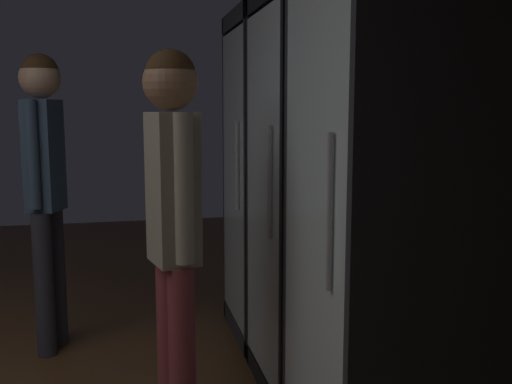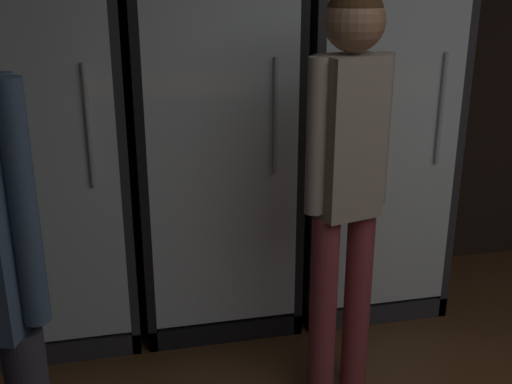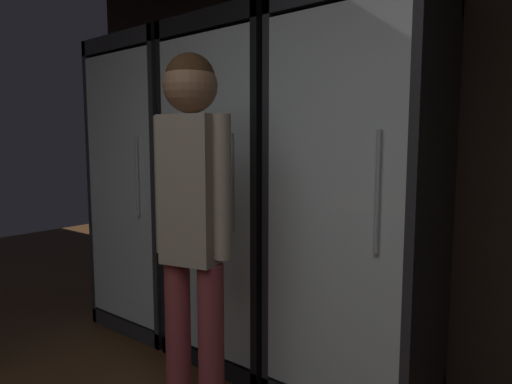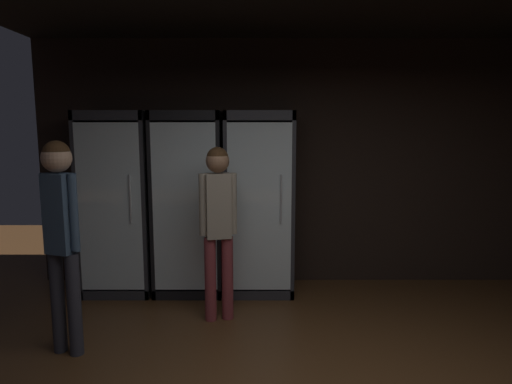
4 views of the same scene
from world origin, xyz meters
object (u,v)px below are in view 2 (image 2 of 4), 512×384
(cooler_left, at_px, (211,125))
(cooler_center, at_px, (363,119))
(shopper_near, at_px, (348,160))
(cooler_far_left, at_px, (43,135))

(cooler_left, bearing_deg, cooler_center, -0.12)
(cooler_left, height_order, shopper_near, cooler_left)
(cooler_left, bearing_deg, shopper_near, -64.49)
(cooler_far_left, distance_m, cooler_center, 1.54)
(cooler_center, bearing_deg, cooler_left, 179.88)
(cooler_center, bearing_deg, cooler_far_left, 179.91)
(cooler_far_left, height_order, cooler_center, same)
(cooler_left, bearing_deg, cooler_far_left, 179.95)
(cooler_left, distance_m, cooler_center, 0.77)
(cooler_far_left, xyz_separation_m, cooler_left, (0.77, -0.00, 0.01))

